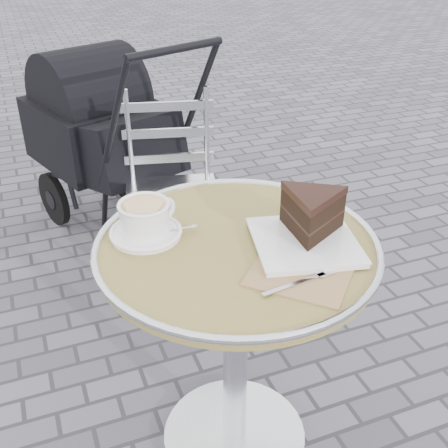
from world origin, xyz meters
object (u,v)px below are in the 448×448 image
object	(u,v)px
cappuccino_set	(146,221)
cafe_table	(236,296)
baby_stroller	(106,144)
cake_plate_set	(310,220)
bistro_chair	(170,169)

from	to	relation	value
cappuccino_set	cafe_table	bearing A→B (deg)	-54.45
cappuccino_set	baby_stroller	xyz separation A→B (m)	(0.12, 1.31, -0.31)
cake_plate_set	bistro_chair	world-z (taller)	cake_plate_set
cafe_table	baby_stroller	xyz separation A→B (m)	(-0.08, 1.43, -0.11)
cappuccino_set	baby_stroller	distance (m)	1.35
bistro_chair	baby_stroller	bearing A→B (deg)	123.23
bistro_chair	baby_stroller	distance (m)	0.53
bistro_chair	cappuccino_set	bearing A→B (deg)	-95.66
cafe_table	baby_stroller	bearing A→B (deg)	93.05
cake_plate_set	baby_stroller	xyz separation A→B (m)	(-0.25, 1.48, -0.33)
cappuccino_set	bistro_chair	size ratio (longest dim) A/B	0.26
cafe_table	bistro_chair	size ratio (longest dim) A/B	0.89
cappuccino_set	cake_plate_set	xyz separation A→B (m)	(0.37, -0.17, 0.02)
cappuccino_set	baby_stroller	size ratio (longest dim) A/B	0.20
cafe_table	baby_stroller	world-z (taller)	baby_stroller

